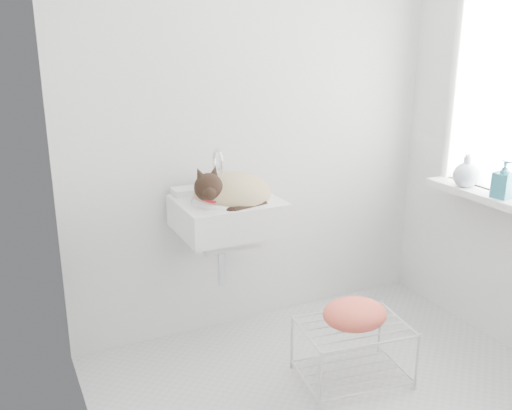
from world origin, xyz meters
name	(u,v)px	position (x,y,z in m)	size (l,w,h in m)	color
floor	(349,408)	(0.00, 0.00, 0.00)	(2.20, 2.00, 0.02)	#A9A9A9
back_wall	(256,111)	(0.00, 1.00, 1.25)	(2.20, 0.02, 2.50)	silver
left_wall	(82,170)	(-1.10, 0.00, 1.25)	(0.02, 2.00, 2.50)	silver
windowsill	(495,199)	(1.01, 0.20, 0.83)	(0.16, 0.88, 0.04)	white
sink	(227,199)	(-0.29, 0.74, 0.85)	(0.51, 0.45, 0.21)	white
faucet	(213,165)	(-0.29, 0.92, 0.99)	(0.19, 0.13, 0.19)	silver
cat	(231,192)	(-0.28, 0.72, 0.89)	(0.42, 0.34, 0.26)	tan
wire_rack	(353,352)	(0.14, 0.19, 0.15)	(0.51, 0.35, 0.30)	silver
towel	(354,321)	(0.13, 0.17, 0.33)	(0.32, 0.22, 0.13)	#F2A718
bottle_b	(501,198)	(1.00, 0.16, 0.85)	(0.09, 0.09, 0.20)	teal
bottle_c	(465,186)	(1.00, 0.41, 0.85)	(0.14, 0.14, 0.18)	silver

